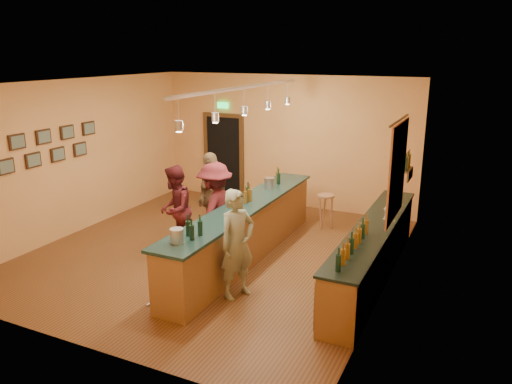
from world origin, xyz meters
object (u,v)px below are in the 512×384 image
at_px(bartender, 237,244).
at_px(customer_b, 212,196).
at_px(customer_c, 215,210).
at_px(customer_a, 175,209).
at_px(bar_stool, 326,201).
at_px(back_counter, 373,251).
at_px(tasting_bar, 245,228).

xyz_separation_m(bartender, customer_b, (-1.64, 2.03, 0.03)).
height_order(customer_b, customer_c, customer_b).
bearing_deg(customer_a, bar_stool, 119.14).
bearing_deg(customer_a, back_counter, 77.71).
relative_size(bartender, customer_b, 0.96).
height_order(back_counter, bar_stool, back_counter).
relative_size(tasting_bar, customer_b, 2.82).
relative_size(back_counter, tasting_bar, 0.89).
distance_m(bartender, customer_b, 2.61).
distance_m(customer_b, bar_stool, 2.48).
xyz_separation_m(bartender, bar_stool, (0.30, 3.56, -0.25)).
height_order(tasting_bar, customer_a, customer_a).
bearing_deg(customer_b, customer_c, 29.37).
bearing_deg(tasting_bar, customer_a, -169.30).
bearing_deg(tasting_bar, bar_stool, 68.93).
distance_m(bartender, bar_stool, 3.58).
height_order(back_counter, customer_b, customer_b).
bearing_deg(customer_a, customer_c, 80.32).
relative_size(back_counter, bartender, 2.62).
distance_m(customer_b, customer_c, 0.96).
xyz_separation_m(bartender, customer_a, (-1.90, 1.11, -0.02)).
height_order(customer_a, customer_c, customer_c).
distance_m(bartender, customer_a, 2.20).
distance_m(back_counter, bartender, 2.38).
height_order(tasting_bar, customer_c, customer_c).
relative_size(bartender, bar_stool, 2.28).
bearing_deg(customer_c, bartender, 42.01).
distance_m(back_counter, tasting_bar, 2.34).
xyz_separation_m(customer_a, bar_stool, (2.20, 2.46, -0.23)).
bearing_deg(customer_a, bartender, 40.74).
height_order(customer_a, customer_b, customer_b).
bearing_deg(tasting_bar, bartender, -67.94).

